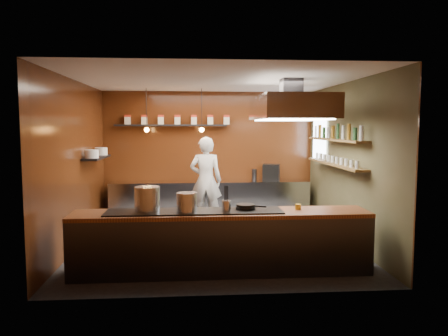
{
  "coord_description": "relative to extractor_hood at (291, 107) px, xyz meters",
  "views": [
    {
      "loc": [
        -0.45,
        -7.95,
        2.18
      ],
      "look_at": [
        0.19,
        0.4,
        1.38
      ],
      "focal_mm": 35.0,
      "sensor_mm": 36.0,
      "label": 1
    }
  ],
  "objects": [
    {
      "name": "floor",
      "position": [
        -1.3,
        0.4,
        -2.51
      ],
      "size": [
        5.0,
        5.0,
        0.0
      ],
      "primitive_type": "plane",
      "color": "black",
      "rests_on": "ground"
    },
    {
      "name": "back_wall",
      "position": [
        -1.3,
        2.9,
        -1.01
      ],
      "size": [
        5.0,
        0.0,
        5.0
      ],
      "primitive_type": "plane",
      "rotation": [
        1.57,
        0.0,
        0.0
      ],
      "color": "#3F200B",
      "rests_on": "ground"
    },
    {
      "name": "left_wall",
      "position": [
        -3.8,
        0.4,
        -1.01
      ],
      "size": [
        0.0,
        5.0,
        5.0
      ],
      "primitive_type": "plane",
      "rotation": [
        1.57,
        0.0,
        1.57
      ],
      "color": "#3F200B",
      "rests_on": "ground"
    },
    {
      "name": "right_wall",
      "position": [
        1.2,
        0.4,
        -1.01
      ],
      "size": [
        0.0,
        5.0,
        5.0
      ],
      "primitive_type": "plane",
      "rotation": [
        1.57,
        0.0,
        -1.57
      ],
      "color": "#424225",
      "rests_on": "ground"
    },
    {
      "name": "ceiling",
      "position": [
        -1.3,
        0.4,
        0.49
      ],
      "size": [
        5.0,
        5.0,
        0.0
      ],
      "primitive_type": "plane",
      "rotation": [
        3.14,
        0.0,
        0.0
      ],
      "color": "silver",
      "rests_on": "back_wall"
    },
    {
      "name": "window_pane",
      "position": [
        1.15,
        2.1,
        -0.61
      ],
      "size": [
        0.0,
        1.0,
        1.0
      ],
      "primitive_type": "plane",
      "rotation": [
        1.57,
        0.0,
        -1.57
      ],
      "color": "white",
      "rests_on": "right_wall"
    },
    {
      "name": "prep_counter",
      "position": [
        -1.3,
        2.57,
        -2.06
      ],
      "size": [
        4.6,
        0.65,
        0.9
      ],
      "primitive_type": "cube",
      "color": "silver",
      "rests_on": "floor"
    },
    {
      "name": "pass_counter",
      "position": [
        -1.3,
        -1.2,
        -2.04
      ],
      "size": [
        4.4,
        0.72,
        0.94
      ],
      "color": "#38383D",
      "rests_on": "floor"
    },
    {
      "name": "tin_shelf",
      "position": [
        -2.2,
        2.76,
        -0.31
      ],
      "size": [
        2.6,
        0.26,
        0.04
      ],
      "primitive_type": "cube",
      "color": "black",
      "rests_on": "back_wall"
    },
    {
      "name": "plate_shelf",
      "position": [
        -3.64,
        1.4,
        -0.96
      ],
      "size": [
        0.3,
        1.4,
        0.04
      ],
      "primitive_type": "cube",
      "color": "black",
      "rests_on": "left_wall"
    },
    {
      "name": "bottle_shelf_upper",
      "position": [
        1.04,
        0.7,
        -0.59
      ],
      "size": [
        0.26,
        2.8,
        0.04
      ],
      "primitive_type": "cube",
      "color": "brown",
      "rests_on": "right_wall"
    },
    {
      "name": "bottle_shelf_lower",
      "position": [
        1.04,
        0.7,
        -1.06
      ],
      "size": [
        0.26,
        2.8,
        0.04
      ],
      "primitive_type": "cube",
      "color": "brown",
      "rests_on": "right_wall"
    },
    {
      "name": "extractor_hood",
      "position": [
        0.0,
        0.0,
        0.0
      ],
      "size": [
        1.2,
        2.0,
        0.72
      ],
      "color": "#38383D",
      "rests_on": "ceiling"
    },
    {
      "name": "pendant_left",
      "position": [
        -2.7,
        2.1,
        -0.35
      ],
      "size": [
        0.1,
        0.1,
        0.95
      ],
      "color": "black",
      "rests_on": "ceiling"
    },
    {
      "name": "pendant_right",
      "position": [
        -1.5,
        2.1,
        -0.35
      ],
      "size": [
        0.1,
        0.1,
        0.95
      ],
      "color": "black",
      "rests_on": "ceiling"
    },
    {
      "name": "storage_tins",
      "position": [
        -2.05,
        2.76,
        -0.17
      ],
      "size": [
        2.43,
        0.13,
        0.22
      ],
      "color": "beige",
      "rests_on": "tin_shelf"
    },
    {
      "name": "plate_stacks",
      "position": [
        -3.64,
        1.4,
        -0.86
      ],
      "size": [
        0.26,
        1.16,
        0.16
      ],
      "color": "white",
      "rests_on": "plate_shelf"
    },
    {
      "name": "bottles",
      "position": [
        1.04,
        0.7,
        -0.45
      ],
      "size": [
        0.06,
        2.66,
        0.24
      ],
      "color": "silver",
      "rests_on": "bottle_shelf_upper"
    },
    {
      "name": "wine_glasses",
      "position": [
        1.04,
        0.7,
        -0.97
      ],
      "size": [
        0.07,
        2.37,
        0.13
      ],
      "color": "silver",
      "rests_on": "bottle_shelf_lower"
    },
    {
      "name": "stockpot_large",
      "position": [
        -2.39,
        -1.16,
        -1.39
      ],
      "size": [
        0.49,
        0.49,
        0.36
      ],
      "primitive_type": "cylinder",
      "rotation": [
        0.0,
        0.0,
        0.42
      ],
      "color": "#BABDC2",
      "rests_on": "pass_counter"
    },
    {
      "name": "stockpot_small",
      "position": [
        -1.81,
        -1.27,
        -1.43
      ],
      "size": [
        0.33,
        0.33,
        0.28
      ],
      "primitive_type": "cylinder",
      "rotation": [
        0.0,
        0.0,
        -0.13
      ],
      "color": "silver",
      "rests_on": "pass_counter"
    },
    {
      "name": "utensil_crock",
      "position": [
        -1.24,
        -1.29,
        -1.49
      ],
      "size": [
        0.16,
        0.16,
        0.16
      ],
      "primitive_type": "cylinder",
      "rotation": [
        0.0,
        0.0,
        -0.42
      ],
      "color": "silver",
      "rests_on": "pass_counter"
    },
    {
      "name": "frying_pan",
      "position": [
        -0.93,
        -1.14,
        -1.53
      ],
      "size": [
        0.45,
        0.3,
        0.07
      ],
      "color": "black",
      "rests_on": "pass_counter"
    },
    {
      "name": "butter_jar",
      "position": [
        -0.13,
        -1.12,
        -1.54
      ],
      "size": [
        0.12,
        0.12,
        0.08
      ],
      "primitive_type": "cylinder",
      "rotation": [
        0.0,
        0.0,
        -0.42
      ],
      "color": "gold",
      "rests_on": "pass_counter"
    },
    {
      "name": "espresso_machine",
      "position": [
        0.15,
        2.58,
        -1.41
      ],
      "size": [
        0.46,
        0.45,
        0.38
      ],
      "primitive_type": "cube",
      "rotation": [
        0.0,
        0.0,
        -0.26
      ],
      "color": "black",
      "rests_on": "prep_counter"
    },
    {
      "name": "chef",
      "position": [
        -1.42,
        2.11,
        -1.53
      ],
      "size": [
        0.75,
        0.54,
        1.95
      ],
      "primitive_type": "imported",
      "rotation": [
        0.0,
        0.0,
        3.04
      ],
      "color": "silver",
      "rests_on": "floor"
    }
  ]
}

